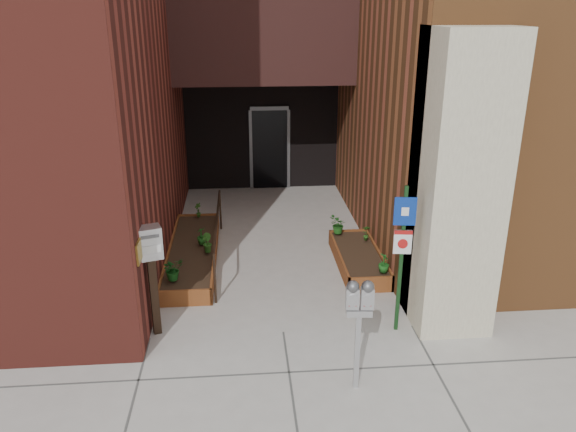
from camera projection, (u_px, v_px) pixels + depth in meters
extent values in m
plane|color=#9E9991|center=(283.00, 332.00, 8.50)|extent=(80.00, 80.00, 0.00)
cube|color=tan|center=(457.00, 186.00, 8.12)|extent=(1.10, 1.20, 4.40)
cube|color=black|center=(262.00, 36.00, 12.69)|extent=(4.20, 2.00, 2.00)
cube|color=black|center=(262.00, 132.00, 14.88)|extent=(4.00, 0.30, 3.00)
cube|color=black|center=(270.00, 150.00, 14.88)|extent=(0.90, 0.06, 2.10)
cube|color=#B79338|center=(139.00, 252.00, 7.63)|extent=(0.04, 0.30, 0.30)
cube|color=brown|center=(185.00, 298.00, 9.19)|extent=(0.90, 0.04, 0.30)
cube|color=brown|center=(199.00, 220.00, 12.51)|extent=(0.90, 0.04, 0.30)
cube|color=brown|center=(170.00, 254.00, 10.81)|extent=(0.04, 3.60, 0.30)
cube|color=brown|center=(215.00, 253.00, 10.88)|extent=(0.04, 3.60, 0.30)
cube|color=black|center=(193.00, 254.00, 10.85)|extent=(0.82, 3.52, 0.26)
cube|color=brown|center=(371.00, 285.00, 9.62)|extent=(0.80, 0.04, 0.30)
cube|color=brown|center=(348.00, 236.00, 11.64)|extent=(0.80, 0.04, 0.30)
cube|color=brown|center=(339.00, 259.00, 10.60)|extent=(0.04, 2.20, 0.30)
cube|color=brown|center=(378.00, 258.00, 10.66)|extent=(0.04, 2.20, 0.30)
cube|color=black|center=(358.00, 259.00, 10.64)|extent=(0.72, 2.12, 0.26)
cylinder|color=black|center=(215.00, 278.00, 9.20)|extent=(0.04, 0.04, 0.90)
cylinder|color=black|center=(220.00, 210.00, 12.27)|extent=(0.04, 0.04, 0.90)
cylinder|color=black|center=(217.00, 218.00, 10.58)|extent=(0.04, 3.30, 0.04)
cube|color=#A9A9AB|center=(357.00, 352.00, 7.11)|extent=(0.07, 0.07, 1.06)
cube|color=#A9A9AB|center=(359.00, 312.00, 6.91)|extent=(0.33, 0.15, 0.09)
cube|color=#A9A9AB|center=(352.00, 298.00, 6.84)|extent=(0.17, 0.12, 0.28)
sphere|color=#59595B|center=(353.00, 287.00, 6.78)|extent=(0.16, 0.16, 0.16)
cube|color=white|center=(353.00, 299.00, 6.78)|extent=(0.10, 0.01, 0.05)
cube|color=#B21414|center=(353.00, 305.00, 6.81)|extent=(0.10, 0.01, 0.03)
cube|color=#A9A9AB|center=(367.00, 298.00, 6.84)|extent=(0.17, 0.12, 0.28)
sphere|color=#59595B|center=(368.00, 287.00, 6.78)|extent=(0.16, 0.16, 0.16)
cube|color=white|center=(368.00, 299.00, 6.78)|extent=(0.10, 0.01, 0.05)
cube|color=#B21414|center=(368.00, 305.00, 6.81)|extent=(0.10, 0.01, 0.03)
cube|color=#133515|center=(401.00, 261.00, 8.19)|extent=(0.06, 0.06, 2.30)
cube|color=navy|center=(405.00, 211.00, 7.88)|extent=(0.31, 0.06, 0.42)
cube|color=white|center=(405.00, 212.00, 7.88)|extent=(0.11, 0.03, 0.13)
cube|color=white|center=(403.00, 242.00, 8.05)|extent=(0.26, 0.05, 0.37)
cube|color=#B21414|center=(404.00, 232.00, 7.99)|extent=(0.26, 0.05, 0.06)
cylinder|color=#B21414|center=(403.00, 244.00, 8.04)|extent=(0.15, 0.03, 0.15)
cube|color=black|center=(154.00, 296.00, 8.28)|extent=(0.14, 0.14, 1.25)
cube|color=silver|center=(149.00, 243.00, 7.98)|extent=(0.40, 0.35, 0.48)
cube|color=#59595B|center=(150.00, 237.00, 7.82)|extent=(0.24, 0.09, 0.05)
cube|color=white|center=(151.00, 250.00, 7.89)|extent=(0.26, 0.10, 0.11)
imported|color=#175017|center=(173.00, 269.00, 9.42)|extent=(0.48, 0.48, 0.39)
imported|color=#28601B|center=(207.00, 243.00, 10.50)|extent=(0.28, 0.28, 0.36)
imported|color=#1D5B1A|center=(202.00, 236.00, 10.85)|extent=(0.26, 0.26, 0.33)
imported|color=#2B5F1B|center=(198.00, 210.00, 12.23)|extent=(0.24, 0.24, 0.32)
imported|color=#1A5A19|center=(384.00, 263.00, 9.70)|extent=(0.20, 0.20, 0.34)
imported|color=#29601B|center=(366.00, 233.00, 11.02)|extent=(0.19, 0.19, 0.31)
imported|color=#1E5B1A|center=(338.00, 225.00, 11.33)|extent=(0.47, 0.47, 0.37)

